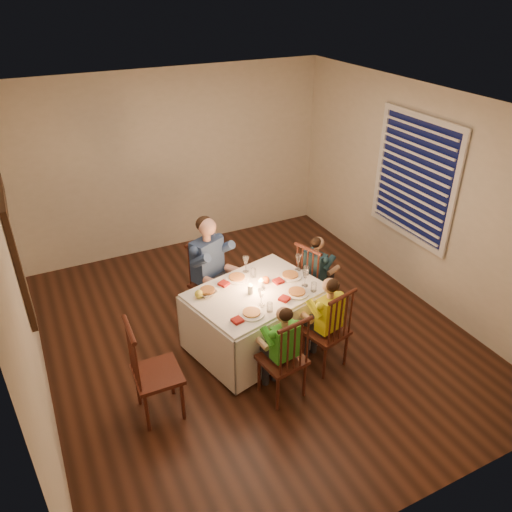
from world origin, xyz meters
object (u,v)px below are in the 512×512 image
chair_near_right (323,363)px  child_yellow (323,363)px  chair_adult (212,314)px  chair_extra (162,411)px  child_teal (313,312)px  serving_bowl (208,292)px  chair_near_left (281,392)px  dining_table (256,307)px  chair_end (313,312)px  child_green (281,392)px  adult (212,314)px

chair_near_right → child_yellow: size_ratio=0.90×
chair_adult → chair_extra: 1.61m
child_teal → serving_bowl: bearing=73.9°
chair_near_left → child_yellow: size_ratio=0.90×
dining_table → chair_extra: size_ratio=1.49×
chair_extra → chair_near_left: bearing=-103.1°
chair_near_left → chair_near_right: (0.61, 0.17, 0.00)m
chair_end → child_green: 1.44m
chair_near_right → child_yellow: 0.00m
dining_table → chair_extra: (-1.26, -0.49, -0.51)m
child_green → serving_bowl: serving_bowl is taller
adult → child_teal: (1.14, -0.52, 0.00)m
child_teal → dining_table: bearing=85.4°
chair_extra → adult: bearing=-37.7°
chair_near_left → child_yellow: (0.61, 0.17, 0.00)m
child_teal → chair_near_left: bearing=116.4°
child_green → child_teal: (1.02, 1.02, 0.00)m
adult → child_teal: 1.26m
adult → chair_near_right: bearing=-85.7°
child_green → serving_bowl: bearing=-76.7°
adult → child_yellow: bearing=-85.7°
chair_end → chair_extra: chair_extra is taller
chair_extra → adult: 1.61m
child_yellow → child_teal: bearing=-129.3°
chair_adult → chair_extra: (-1.02, -1.24, 0.00)m
chair_near_right → adult: size_ratio=0.75×
dining_table → serving_bowl: serving_bowl is taller
adult → child_green: adult is taller
chair_end → child_teal: size_ratio=0.93×
chair_near_right → child_teal: 0.94m
chair_near_left → child_yellow: child_yellow is taller
adult → child_yellow: size_ratio=1.21×
chair_extra → child_teal: bearing=-70.0°
child_green → dining_table: bearing=-106.3°
chair_end → child_yellow: bearing=135.8°
chair_adult → adult: 0.00m
chair_near_right → chair_extra: size_ratio=0.92×
dining_table → child_yellow: 0.95m
chair_adult → child_green: child_green is taller
dining_table → adult: dining_table is taller
chair_extra → serving_bowl: size_ratio=5.42×
chair_near_left → adult: size_ratio=0.75×
dining_table → serving_bowl: size_ratio=8.06×
dining_table → chair_near_right: dining_table is taller
chair_extra → serving_bowl: 1.25m
chair_extra → child_green: 1.18m
child_teal → serving_bowl: (-1.39, -0.06, 0.74)m
dining_table → adult: 0.94m
chair_adult → child_teal: child_teal is taller
adult → chair_adult: bearing=0.0°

